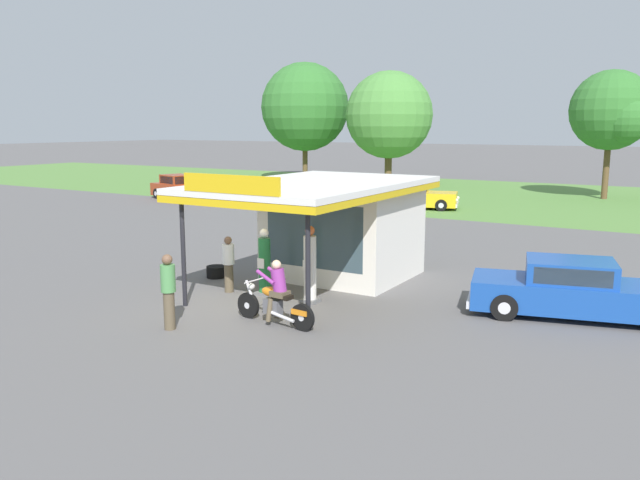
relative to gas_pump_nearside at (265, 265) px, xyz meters
name	(u,v)px	position (x,y,z in m)	size (l,w,h in m)	color
ground_plane	(235,305)	(-0.08, -1.24, -0.86)	(300.00, 300.00, 0.00)	#5B5959
grass_verge_strip	(517,197)	(-0.08, 28.76, -0.86)	(120.00, 24.00, 0.01)	#56843D
service_station_kiosk	(337,221)	(0.74, 2.79, 0.94)	(4.73, 7.63, 3.55)	silver
gas_pump_nearside	(265,265)	(0.00, 0.00, 0.00)	(0.44, 0.44, 1.89)	slate
gas_pump_offside	(310,268)	(1.49, 0.00, 0.10)	(0.44, 0.44, 2.09)	slate
motorcycle_with_rider	(276,298)	(1.79, -2.05, -0.21)	(2.34, 0.70, 1.58)	black
featured_classic_sedan	(577,291)	(7.85, 2.27, -0.21)	(5.54, 2.92, 1.44)	#19479E
parked_car_back_row_centre_left	(180,189)	(-18.45, 16.31, -0.15)	(5.20, 3.06, 1.59)	#993819
parked_car_back_row_far_right	(274,192)	(-12.10, 17.81, -0.18)	(5.55, 2.73, 1.50)	#2D844C
parked_car_back_row_left	(412,196)	(-3.88, 19.89, -0.15)	(5.40, 3.14, 1.58)	gold
bystander_chatting_near_pumps	(329,223)	(-2.39, 7.72, -0.02)	(0.35, 0.35, 1.58)	#2D3351
bystander_strolling_foreground	(168,290)	(-0.12, -3.62, 0.09)	(0.34, 0.34, 1.78)	brown
bystander_standing_back_lot	(229,263)	(-1.08, -0.25, -0.02)	(0.34, 0.34, 1.61)	brown
tree_oak_distant_spare	(389,115)	(-11.05, 32.07, 4.66)	(6.80, 6.80, 8.94)	brown
tree_oak_far_left	(613,112)	(5.17, 30.59, 4.70)	(5.08, 5.08, 8.21)	brown
tree_oak_far_right	(305,107)	(-19.05, 32.39, 5.40)	(7.43, 7.43, 9.99)	brown
spare_tire_stack	(216,272)	(-2.54, 0.92, -0.68)	(0.60, 0.60, 0.36)	black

